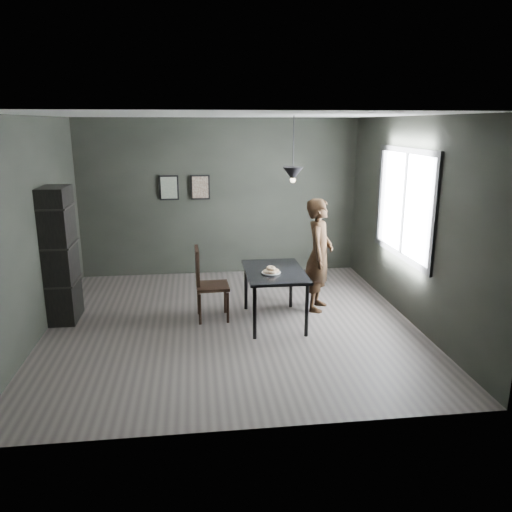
{
  "coord_description": "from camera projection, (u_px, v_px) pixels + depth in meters",
  "views": [
    {
      "loc": [
        -0.46,
        -6.47,
        2.7
      ],
      "look_at": [
        0.35,
        0.05,
        0.95
      ],
      "focal_mm": 35.0,
      "sensor_mm": 36.0,
      "label": 1
    }
  ],
  "objects": [
    {
      "name": "donut_pile",
      "position": [
        271.0,
        270.0,
        6.68
      ],
      "size": [
        0.23,
        0.23,
        0.09
      ],
      "rotation": [
        0.0,
        0.0,
        0.13
      ],
      "color": "beige",
      "rests_on": "white_plate"
    },
    {
      "name": "wood_chair",
      "position": [
        206.0,
        279.0,
        6.97
      ],
      "size": [
        0.47,
        0.47,
        1.04
      ],
      "rotation": [
        0.0,
        0.0,
        0.04
      ],
      "color": "black",
      "rests_on": "ground"
    },
    {
      "name": "cafe_table",
      "position": [
        274.0,
        276.0,
        6.85
      ],
      "size": [
        0.8,
        1.2,
        0.75
      ],
      "color": "black",
      "rests_on": "ground"
    },
    {
      "name": "window_assembly",
      "position": [
        404.0,
        204.0,
        7.02
      ],
      "size": [
        0.04,
        1.96,
        1.56
      ],
      "color": "white",
      "rests_on": "ground"
    },
    {
      "name": "framed_print_left",
      "position": [
        169.0,
        188.0,
        8.8
      ],
      "size": [
        0.34,
        0.04,
        0.44
      ],
      "color": "black",
      "rests_on": "ground"
    },
    {
      "name": "framed_print_right",
      "position": [
        200.0,
        187.0,
        8.86
      ],
      "size": [
        0.34,
        0.04,
        0.44
      ],
      "color": "black",
      "rests_on": "ground"
    },
    {
      "name": "ground",
      "position": [
        232.0,
        323.0,
        6.95
      ],
      "size": [
        5.0,
        5.0,
        0.0
      ],
      "primitive_type": "plane",
      "color": "#3C3734",
      "rests_on": "ground"
    },
    {
      "name": "woman",
      "position": [
        319.0,
        255.0,
        7.31
      ],
      "size": [
        0.61,
        0.72,
        1.66
      ],
      "primitive_type": "imported",
      "rotation": [
        0.0,
        0.0,
        1.16
      ],
      "color": "black",
      "rests_on": "ground"
    },
    {
      "name": "back_wall",
      "position": [
        220.0,
        198.0,
        8.99
      ],
      "size": [
        5.0,
        0.1,
        2.8
      ],
      "primitive_type": "cube",
      "color": "black",
      "rests_on": "ground"
    },
    {
      "name": "white_plate",
      "position": [
        271.0,
        273.0,
        6.69
      ],
      "size": [
        0.23,
        0.23,
        0.01
      ],
      "primitive_type": "cylinder",
      "color": "silver",
      "rests_on": "cafe_table"
    },
    {
      "name": "shelf_unit",
      "position": [
        60.0,
        255.0,
        6.87
      ],
      "size": [
        0.36,
        0.63,
        1.88
      ],
      "primitive_type": "cube",
      "rotation": [
        0.0,
        0.0,
        0.0
      ],
      "color": "black",
      "rests_on": "ground"
    },
    {
      "name": "pendant_lamp",
      "position": [
        293.0,
        174.0,
        6.62
      ],
      "size": [
        0.28,
        0.28,
        0.86
      ],
      "color": "black",
      "rests_on": "ground"
    },
    {
      "name": "ceiling",
      "position": [
        229.0,
        115.0,
        6.23
      ],
      "size": [
        5.0,
        5.0,
        0.02
      ],
      "color": "silver",
      "rests_on": "ground"
    }
  ]
}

